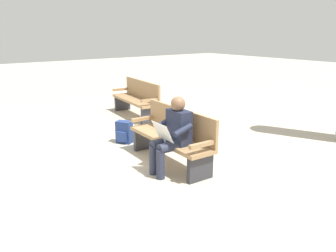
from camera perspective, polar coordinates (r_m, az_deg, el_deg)
ground_plane at (r=5.52m, az=0.22°, el=-6.36°), size 40.00×40.00×0.00m
bench_near at (r=5.39m, az=0.85°, el=-1.69°), size 1.82×0.57×0.90m
person_seated at (r=4.96m, az=0.84°, el=-1.26°), size 0.58×0.59×1.18m
backpack at (r=6.46m, az=-7.60°, el=-1.09°), size 0.35×0.32×0.43m
bench_far at (r=8.43m, az=-5.34°, el=4.78°), size 1.84×0.66×0.90m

